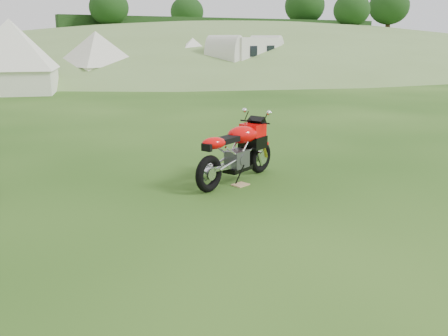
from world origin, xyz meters
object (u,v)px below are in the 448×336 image
plywood_board (240,185)px  caravan (246,59)px  tent_mid (97,58)px  tent_right (193,58)px  sport_motorcycle (236,148)px  tent_left (12,59)px

plywood_board → caravan: (11.09, 17.84, 1.21)m
tent_mid → tent_right: size_ratio=1.09×
sport_motorcycle → plywood_board: 0.62m
sport_motorcycle → plywood_board: (-0.06, -0.24, -0.57)m
plywood_board → tent_mid: size_ratio=0.08×
caravan → sport_motorcycle: bearing=-147.0°
tent_mid → caravan: 8.21m
tent_right → caravan: tent_right is taller
tent_mid → caravan: size_ratio=0.59×
tent_mid → caravan: bearing=-32.9°
plywood_board → tent_left: tent_left is taller
tent_mid → tent_right: (5.42, -0.42, -0.11)m
tent_left → sport_motorcycle: bearing=-68.8°
tent_right → caravan: (2.49, -1.76, -0.01)m
sport_motorcycle → caravan: size_ratio=0.37×
tent_left → tent_right: 10.24m
sport_motorcycle → plywood_board: size_ratio=7.69×
tent_left → caravan: size_ratio=0.65×
sport_motorcycle → tent_left: (-1.37, 16.81, 0.88)m
sport_motorcycle → tent_left: 16.89m
plywood_board → tent_mid: (3.18, 20.02, 1.32)m
sport_motorcycle → plywood_board: sport_motorcycle is taller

